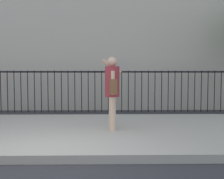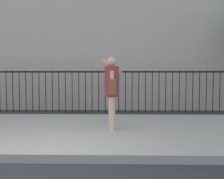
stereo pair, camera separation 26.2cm
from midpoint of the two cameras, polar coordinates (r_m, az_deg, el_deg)
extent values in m
plane|color=#333338|center=(4.67, -17.03, -15.14)|extent=(60.00, 60.00, 0.00)
cube|color=#B2ADA3|center=(6.72, -11.80, -8.70)|extent=(28.00, 4.40, 0.15)
cube|color=black|center=(10.23, -8.00, 3.76)|extent=(12.00, 0.04, 0.06)
cylinder|color=black|center=(11.00, -23.33, -0.42)|extent=(0.03, 0.03, 1.60)
cylinder|color=black|center=(10.91, -22.09, -0.42)|extent=(0.03, 0.03, 1.60)
cylinder|color=black|center=(10.82, -20.83, -0.42)|extent=(0.03, 0.03, 1.60)
cylinder|color=black|center=(10.73, -19.55, -0.43)|extent=(0.03, 0.03, 1.60)
cylinder|color=black|center=(10.65, -18.25, -0.43)|extent=(0.03, 0.03, 1.60)
cylinder|color=black|center=(10.58, -16.93, -0.43)|extent=(0.03, 0.03, 1.60)
cylinder|color=black|center=(10.51, -15.59, -0.43)|extent=(0.03, 0.03, 1.60)
cylinder|color=black|center=(10.45, -14.23, -0.43)|extent=(0.03, 0.03, 1.60)
cylinder|color=black|center=(10.40, -12.86, -0.43)|extent=(0.03, 0.03, 1.60)
cylinder|color=black|center=(10.35, -11.48, -0.43)|extent=(0.03, 0.03, 1.60)
cylinder|color=black|center=(10.30, -10.08, -0.43)|extent=(0.03, 0.03, 1.60)
cylinder|color=black|center=(10.27, -8.68, -0.43)|extent=(0.03, 0.03, 1.60)
cylinder|color=black|center=(10.24, -7.26, -0.43)|extent=(0.03, 0.03, 1.60)
cylinder|color=black|center=(10.21, -5.84, -0.43)|extent=(0.03, 0.03, 1.60)
cylinder|color=black|center=(10.19, -4.41, -0.43)|extent=(0.03, 0.03, 1.60)
cylinder|color=black|center=(10.18, -2.97, -0.43)|extent=(0.03, 0.03, 1.60)
cylinder|color=black|center=(10.17, -1.53, -0.43)|extent=(0.03, 0.03, 1.60)
cylinder|color=black|center=(10.17, -0.10, -0.43)|extent=(0.03, 0.03, 1.60)
cylinder|color=black|center=(10.18, 1.34, -0.43)|extent=(0.03, 0.03, 1.60)
cylinder|color=black|center=(10.20, 2.78, -0.43)|extent=(0.03, 0.03, 1.60)
cylinder|color=black|center=(10.22, 4.20, -0.42)|extent=(0.03, 0.03, 1.60)
cylinder|color=black|center=(10.24, 5.63, -0.42)|extent=(0.03, 0.03, 1.60)
cylinder|color=black|center=(10.27, 7.04, -0.42)|extent=(0.03, 0.03, 1.60)
cylinder|color=black|center=(10.31, 8.45, -0.42)|extent=(0.03, 0.03, 1.60)
cylinder|color=black|center=(10.36, 9.84, -0.41)|extent=(0.03, 0.03, 1.60)
cylinder|color=black|center=(10.41, 11.22, -0.41)|extent=(0.03, 0.03, 1.60)
cylinder|color=black|center=(10.47, 12.59, -0.40)|extent=(0.03, 0.03, 1.60)
cylinder|color=black|center=(10.53, 13.94, -0.40)|extent=(0.03, 0.03, 1.60)
cylinder|color=black|center=(10.60, 15.27, -0.40)|extent=(0.03, 0.03, 1.60)
cylinder|color=black|center=(10.67, 16.59, -0.39)|extent=(0.03, 0.03, 1.60)
cylinder|color=black|center=(10.75, 17.88, -0.39)|extent=(0.03, 0.03, 1.60)
cylinder|color=black|center=(10.84, 19.16, -0.38)|extent=(0.03, 0.03, 1.60)
cylinder|color=black|center=(10.93, 20.42, -0.38)|extent=(0.03, 0.03, 1.60)
cylinder|color=black|center=(11.02, 21.65, -0.38)|extent=(0.03, 0.03, 1.60)
cylinder|color=beige|center=(6.43, -1.20, -4.95)|extent=(0.15, 0.15, 0.78)
cylinder|color=beige|center=(6.24, -1.09, -5.21)|extent=(0.15, 0.15, 0.78)
cylinder|color=#992D38|center=(6.27, -1.15, 1.70)|extent=(0.36, 0.36, 0.71)
sphere|color=beige|center=(6.27, -1.16, 5.97)|extent=(0.22, 0.22, 0.22)
cylinder|color=beige|center=(6.47, -1.26, 4.93)|extent=(0.50, 0.12, 0.39)
cylinder|color=beige|center=(6.07, -1.03, 1.44)|extent=(0.09, 0.09, 0.54)
cube|color=black|center=(6.43, -0.70, 5.73)|extent=(0.01, 0.07, 0.15)
cube|color=brown|center=(6.01, -1.00, 0.61)|extent=(0.18, 0.29, 0.34)
camera|label=1|loc=(0.13, -91.14, -0.07)|focal=42.75mm
camera|label=2|loc=(0.13, 88.86, 0.07)|focal=42.75mm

